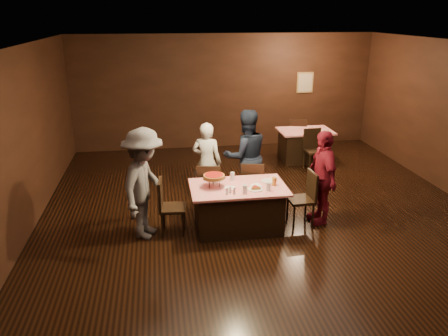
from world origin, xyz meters
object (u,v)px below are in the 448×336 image
(chair_end_left, at_px, (173,207))
(chair_back_far, at_px, (297,135))
(chair_far_left, at_px, (209,187))
(diner_red_shirt, at_px, (322,177))
(diner_white_jacket, at_px, (207,162))
(chair_end_right, at_px, (301,199))
(diner_navy_hoodie, at_px, (246,156))
(pizza_stand, at_px, (214,176))
(glass_amber, at_px, (274,182))
(glass_back, at_px, (232,176))
(back_table, at_px, (304,145))
(glass_front_right, at_px, (268,187))
(main_table, at_px, (238,207))
(chair_back_near, at_px, (314,150))
(glass_front_left, at_px, (245,189))
(diner_grey_knit, at_px, (144,184))
(chair_far_right, at_px, (252,185))
(plate_empty, at_px, (268,181))

(chair_end_left, distance_m, chair_back_far, 5.20)
(chair_far_left, bearing_deg, diner_red_shirt, 169.98)
(diner_white_jacket, bearing_deg, chair_end_right, 159.22)
(chair_back_far, bearing_deg, diner_navy_hoodie, 69.63)
(diner_red_shirt, xyz_separation_m, pizza_stand, (-1.88, 0.00, 0.12))
(glass_amber, relative_size, glass_back, 1.00)
(back_table, distance_m, glass_back, 3.87)
(chair_end_left, distance_m, chair_end_right, 2.20)
(chair_far_left, relative_size, glass_front_right, 6.79)
(chair_far_left, distance_m, chair_back_far, 4.18)
(chair_far_left, height_order, chair_end_left, same)
(main_table, height_order, back_table, same)
(back_table, bearing_deg, diner_red_shirt, -103.99)
(chair_end_right, xyz_separation_m, pizza_stand, (-1.50, 0.05, 0.48))
(chair_back_near, xyz_separation_m, glass_front_left, (-2.25, -2.94, 0.37))
(diner_grey_knit, relative_size, pizza_stand, 4.82)
(main_table, height_order, chair_back_near, chair_back_near)
(chair_back_far, bearing_deg, glass_front_left, 76.43)
(chair_end_left, xyz_separation_m, pizza_stand, (0.70, 0.05, 0.48))
(main_table, height_order, chair_far_left, chair_far_left)
(diner_white_jacket, xyz_separation_m, pizza_stand, (-0.02, -1.22, 0.17))
(chair_end_right, height_order, glass_front_left, chair_end_right)
(pizza_stand, bearing_deg, chair_far_right, 41.19)
(back_table, bearing_deg, plate_empty, -118.67)
(back_table, height_order, chair_end_left, chair_end_left)
(chair_back_near, height_order, glass_back, chair_back_near)
(glass_front_right, bearing_deg, chair_end_right, 21.04)
(diner_white_jacket, xyz_separation_m, glass_front_left, (0.43, -1.57, 0.06))
(chair_back_far, relative_size, diner_red_shirt, 0.57)
(back_table, bearing_deg, diner_grey_knit, -138.66)
(diner_grey_knit, distance_m, pizza_stand, 1.14)
(chair_end_left, xyz_separation_m, glass_front_left, (1.15, -0.30, 0.37))
(diner_red_shirt, distance_m, pizza_stand, 1.88)
(chair_end_left, bearing_deg, glass_front_right, -93.77)
(pizza_stand, distance_m, glass_amber, 1.01)
(chair_back_far, distance_m, glass_back, 4.35)
(glass_amber, bearing_deg, pizza_stand, 174.29)
(chair_back_far, height_order, glass_front_left, chair_back_far)
(diner_red_shirt, xyz_separation_m, glass_front_left, (-1.43, -0.35, 0.01))
(chair_end_left, bearing_deg, main_table, -84.60)
(chair_far_left, relative_size, diner_red_shirt, 0.57)
(back_table, relative_size, chair_end_left, 1.37)
(main_table, distance_m, chair_far_right, 0.85)
(main_table, distance_m, glass_front_right, 0.69)
(diner_navy_hoodie, xyz_separation_m, glass_front_right, (0.09, -1.39, -0.07))
(chair_far_left, height_order, diner_navy_hoodie, diner_navy_hoodie)
(chair_back_near, height_order, diner_navy_hoodie, diner_navy_hoodie)
(back_table, relative_size, chair_end_right, 1.37)
(chair_back_near, relative_size, diner_navy_hoodie, 0.52)
(chair_back_far, xyz_separation_m, diner_grey_knit, (-3.83, -3.97, 0.44))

